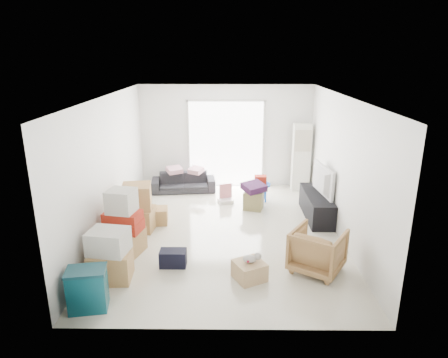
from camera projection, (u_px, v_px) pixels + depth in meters
name	position (u px, v px, depth m)	size (l,w,h in m)	color
room_shell	(225.00, 168.00, 7.68)	(4.98, 6.48, 3.18)	silver
sliding_door	(226.00, 141.00, 10.55)	(2.10, 0.04, 2.33)	white
ac_tower	(301.00, 157.00, 10.33)	(0.45, 0.30, 1.75)	white
tv_console	(316.00, 205.00, 8.74)	(0.48, 1.61, 0.54)	black
television	(318.00, 191.00, 8.64)	(1.11, 0.64, 0.15)	black
sofa	(183.00, 179.00, 10.38)	(1.63, 0.48, 0.64)	#292A2F
pillow_left	(174.00, 165.00, 10.30)	(0.42, 0.33, 0.13)	#CD969E
pillow_right	(196.00, 165.00, 10.28)	(0.33, 0.27, 0.11)	#CD969E
armchair	(318.00, 248.00, 6.53)	(0.78, 0.73, 0.80)	#B17E4E
storage_bins	(88.00, 289.00, 5.57)	(0.59, 0.46, 0.62)	#0D4C59
box_stack_a	(110.00, 256.00, 6.27)	(0.67, 0.57, 0.85)	#AB7E4D
box_stack_b	(123.00, 226.00, 7.09)	(0.74, 0.74, 1.20)	#AB7E4D
box_stack_c	(138.00, 208.00, 8.06)	(0.69, 0.63, 0.96)	#AB7E4D
loose_box	(158.00, 216.00, 8.45)	(0.40, 0.40, 0.33)	#AB7E4D
duffel_bag	(173.00, 258.00, 6.75)	(0.44, 0.27, 0.28)	black
ottoman	(254.00, 200.00, 9.23)	(0.42, 0.42, 0.42)	#8A7F50
blanket	(254.00, 189.00, 9.14)	(0.46, 0.46, 0.14)	#3C1B45
kids_table	(260.00, 183.00, 9.67)	(0.50, 0.50, 0.63)	blue
toy_walker	(226.00, 197.00, 9.67)	(0.40, 0.38, 0.44)	silver
wood_crate	(249.00, 271.00, 6.36)	(0.44, 0.44, 0.30)	tan
plush_bunny	(252.00, 258.00, 6.30)	(0.30, 0.18, 0.15)	#B2ADA8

